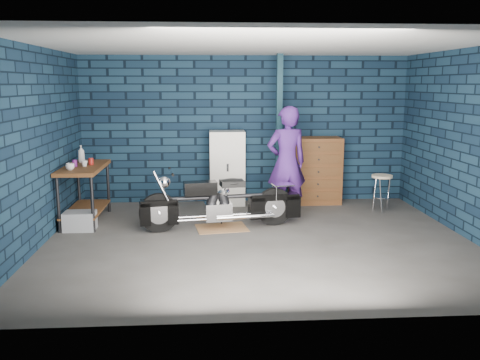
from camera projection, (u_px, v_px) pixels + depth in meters
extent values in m
plane|color=#4B4946|center=(258.00, 240.00, 7.22)|extent=(6.00, 6.00, 0.00)
cube|color=#0E1E30|center=(245.00, 130.00, 9.42)|extent=(6.00, 0.02, 2.70)
cube|color=#0E1E30|center=(36.00, 148.00, 6.78)|extent=(0.02, 5.00, 2.70)
cube|color=#0E1E30|center=(470.00, 144.00, 7.16)|extent=(0.02, 5.00, 2.70)
cube|color=silver|center=(260.00, 45.00, 6.72)|extent=(6.00, 5.00, 0.02)
cube|color=#13303C|center=(279.00, 132.00, 8.92)|extent=(0.10, 0.10, 2.70)
cube|color=brown|center=(85.00, 194.00, 8.14)|extent=(0.60, 1.40, 0.91)
cube|color=brown|center=(222.00, 228.00, 7.84)|extent=(0.84, 0.68, 0.01)
imported|color=#401C6A|center=(287.00, 162.00, 8.33)|extent=(0.74, 0.56, 1.84)
cube|color=gray|center=(80.00, 221.00, 7.71)|extent=(0.46, 0.33, 0.29)
cube|color=silver|center=(227.00, 168.00, 9.26)|extent=(0.63, 0.45, 1.35)
cube|color=brown|center=(315.00, 171.00, 9.38)|extent=(0.92, 0.51, 1.22)
imported|color=beige|center=(70.00, 167.00, 7.66)|extent=(0.15, 0.15, 0.10)
imported|color=beige|center=(84.00, 164.00, 7.99)|extent=(0.13, 0.13, 0.09)
cylinder|color=#661B6E|center=(75.00, 163.00, 7.98)|extent=(0.08, 0.08, 0.11)
cylinder|color=maroon|center=(91.00, 161.00, 8.15)|extent=(0.11, 0.11, 0.11)
imported|color=gray|center=(81.00, 154.00, 8.38)|extent=(0.12, 0.12, 0.29)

